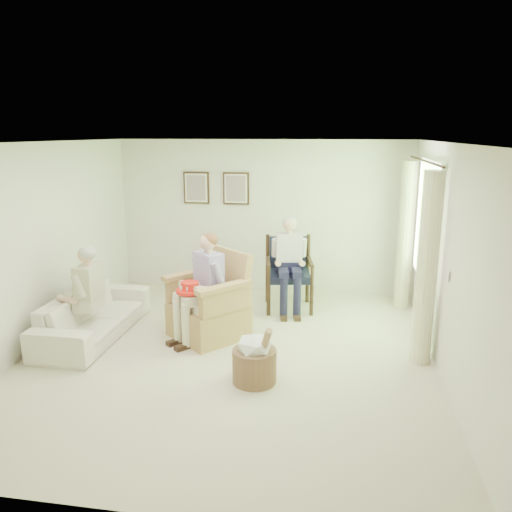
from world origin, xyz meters
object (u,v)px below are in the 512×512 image
(sofa, at_px, (94,315))
(hatbox, at_px, (255,358))
(person_sofa, at_px, (85,289))
(person_dark, at_px, (289,257))
(wicker_armchair, at_px, (209,310))
(wood_armchair, at_px, (290,270))
(red_hat, at_px, (190,288))
(person_wicker, at_px, (205,280))

(sofa, distance_m, hatbox, 2.55)
(sofa, distance_m, person_sofa, 0.45)
(sofa, relative_size, person_dark, 1.44)
(wicker_armchair, bearing_deg, sofa, -129.80)
(wood_armchair, distance_m, sofa, 3.00)
(wood_armchair, relative_size, hatbox, 1.52)
(wicker_armchair, height_order, red_hat, wicker_armchair)
(red_hat, bearing_deg, person_sofa, -173.88)
(person_wicker, xyz_separation_m, person_sofa, (-1.55, -0.29, -0.12))
(wicker_armchair, distance_m, person_sofa, 1.65)
(wicker_armchair, height_order, person_dark, person_dark)
(wood_armchair, height_order, red_hat, wood_armchair)
(person_wicker, height_order, person_sofa, person_wicker)
(person_wicker, relative_size, red_hat, 3.91)
(sofa, height_order, red_hat, red_hat)
(person_dark, height_order, hatbox, person_dark)
(wicker_armchair, xyz_separation_m, person_dark, (0.97, 1.16, 0.49))
(person_wicker, height_order, hatbox, person_wicker)
(sofa, height_order, person_dark, person_dark)
(wicker_armchair, xyz_separation_m, person_sofa, (-1.55, -0.44, 0.35))
(wicker_armchair, bearing_deg, person_dark, 90.79)
(person_wicker, relative_size, person_sofa, 1.12)
(sofa, relative_size, person_wicker, 1.46)
(hatbox, bearing_deg, person_sofa, 162.19)
(sofa, xyz_separation_m, red_hat, (1.38, -0.03, 0.45))
(person_sofa, distance_m, red_hat, 1.39)
(person_dark, bearing_deg, person_wicker, -135.78)
(person_wicker, distance_m, person_dark, 1.63)
(sofa, xyz_separation_m, person_dark, (2.51, 1.43, 0.56))
(wicker_armchair, xyz_separation_m, sofa, (-1.55, -0.27, -0.07))
(sofa, height_order, hatbox, hatbox)
(person_wicker, relative_size, person_dark, 0.98)
(person_wicker, bearing_deg, person_dark, 94.21)
(wicker_armchair, relative_size, hatbox, 1.61)
(wood_armchair, height_order, sofa, wood_armchair)
(person_wicker, bearing_deg, person_sofa, -129.03)
(sofa, bearing_deg, wood_armchair, -57.38)
(wood_armchair, bearing_deg, person_dark, -99.50)
(wood_armchair, bearing_deg, sofa, -156.88)
(sofa, xyz_separation_m, person_sofa, (0.00, -0.17, 0.42))
(person_dark, distance_m, hatbox, 2.44)
(red_hat, bearing_deg, hatbox, -42.45)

